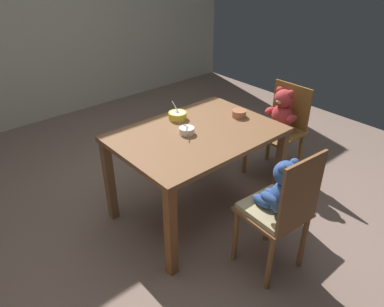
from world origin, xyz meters
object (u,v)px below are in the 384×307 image
(dining_table, at_px, (196,144))
(porridge_bowl_yellow_far_center, at_px, (178,115))
(teddy_chair_near_front, at_px, (280,201))
(porridge_bowl_white_center, at_px, (187,130))
(teddy_chair_near_right, at_px, (280,119))
(porridge_bowl_terracotta_near_right, at_px, (239,113))

(dining_table, bearing_deg, porridge_bowl_yellow_far_center, 81.44)
(teddy_chair_near_front, xyz_separation_m, porridge_bowl_white_center, (-0.06, 0.80, 0.19))
(dining_table, height_order, teddy_chair_near_right, teddy_chair_near_right)
(teddy_chair_near_front, xyz_separation_m, porridge_bowl_yellow_far_center, (0.05, 1.04, 0.19))
(teddy_chair_near_right, height_order, porridge_bowl_white_center, teddy_chair_near_right)
(teddy_chair_near_right, distance_m, porridge_bowl_terracotta_near_right, 0.56)
(porridge_bowl_white_center, relative_size, porridge_bowl_yellow_far_center, 0.76)
(teddy_chair_near_right, height_order, porridge_bowl_terracotta_near_right, teddy_chair_near_right)
(teddy_chair_near_right, bearing_deg, porridge_bowl_yellow_far_center, -19.78)
(dining_table, xyz_separation_m, porridge_bowl_white_center, (-0.07, 0.03, 0.12))
(porridge_bowl_yellow_far_center, bearing_deg, porridge_bowl_white_center, -114.58)
(porridge_bowl_white_center, bearing_deg, porridge_bowl_terracotta_near_right, -5.18)
(dining_table, height_order, porridge_bowl_yellow_far_center, porridge_bowl_yellow_far_center)
(teddy_chair_near_front, distance_m, porridge_bowl_white_center, 0.82)
(teddy_chair_near_front, bearing_deg, porridge_bowl_white_center, 8.56)
(porridge_bowl_yellow_far_center, xyz_separation_m, porridge_bowl_terracotta_near_right, (0.39, -0.28, -0.00))
(teddy_chair_near_right, xyz_separation_m, porridge_bowl_white_center, (-1.02, 0.07, 0.19))
(dining_table, relative_size, teddy_chair_near_front, 1.29)
(teddy_chair_near_front, relative_size, porridge_bowl_terracotta_near_right, 8.15)
(teddy_chair_near_front, distance_m, teddy_chair_near_right, 1.20)
(porridge_bowl_yellow_far_center, bearing_deg, porridge_bowl_terracotta_near_right, -35.95)
(dining_table, distance_m, teddy_chair_near_front, 0.77)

